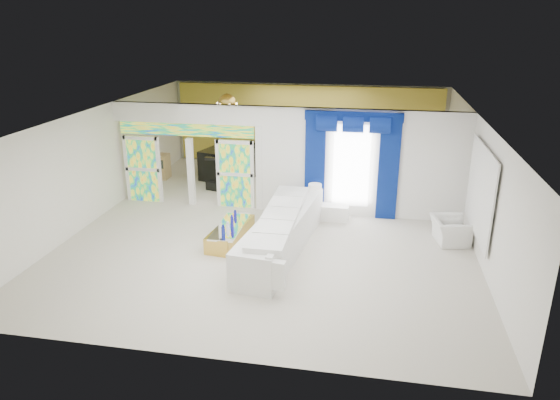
% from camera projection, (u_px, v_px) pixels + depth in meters
% --- Properties ---
extents(floor, '(12.00, 12.00, 0.00)m').
position_uv_depth(floor, '(277.00, 223.00, 14.03)').
color(floor, '#B7AF9E').
rests_on(floor, ground).
extents(dividing_wall, '(5.70, 0.18, 3.00)m').
position_uv_depth(dividing_wall, '(361.00, 164.00, 14.08)').
color(dividing_wall, white).
rests_on(dividing_wall, ground).
extents(dividing_header, '(4.30, 0.18, 0.55)m').
position_uv_depth(dividing_header, '(185.00, 113.00, 14.52)').
color(dividing_header, white).
rests_on(dividing_header, dividing_wall).
extents(stained_panel_left, '(0.95, 0.04, 2.00)m').
position_uv_depth(stained_panel_left, '(143.00, 169.00, 15.34)').
color(stained_panel_left, '#994C3F').
rests_on(stained_panel_left, ground).
extents(stained_panel_right, '(0.95, 0.04, 2.00)m').
position_uv_depth(stained_panel_right, '(235.00, 174.00, 14.86)').
color(stained_panel_right, '#994C3F').
rests_on(stained_panel_right, ground).
extents(stained_transom, '(4.00, 0.05, 0.35)m').
position_uv_depth(stained_transom, '(186.00, 130.00, 14.68)').
color(stained_transom, '#994C3F').
rests_on(stained_transom, dividing_header).
extents(window_pane, '(1.00, 0.02, 2.30)m').
position_uv_depth(window_pane, '(351.00, 166.00, 14.04)').
color(window_pane, white).
rests_on(window_pane, dividing_wall).
extents(blue_drape_left, '(0.55, 0.10, 2.80)m').
position_uv_depth(blue_drape_left, '(315.00, 166.00, 14.20)').
color(blue_drape_left, '#04084B').
rests_on(blue_drape_left, ground).
extents(blue_drape_right, '(0.55, 0.10, 2.80)m').
position_uv_depth(blue_drape_right, '(388.00, 170.00, 13.86)').
color(blue_drape_right, '#04084B').
rests_on(blue_drape_right, ground).
extents(blue_pelmet, '(2.60, 0.12, 0.25)m').
position_uv_depth(blue_pelmet, '(354.00, 116.00, 13.55)').
color(blue_pelmet, '#04084B').
rests_on(blue_pelmet, dividing_wall).
extents(wall_mirror, '(0.04, 2.70, 1.90)m').
position_uv_depth(wall_mirror, '(481.00, 191.00, 11.73)').
color(wall_mirror, white).
rests_on(wall_mirror, ground).
extents(gold_curtains, '(9.70, 0.12, 2.90)m').
position_uv_depth(gold_curtains, '(307.00, 125.00, 18.98)').
color(gold_curtains, gold).
rests_on(gold_curtains, ground).
extents(white_sofa, '(1.48, 4.53, 0.85)m').
position_uv_depth(white_sofa, '(282.00, 234.00, 12.22)').
color(white_sofa, silver).
rests_on(white_sofa, ground).
extents(coffee_table, '(0.83, 1.90, 0.41)m').
position_uv_depth(coffee_table, '(231.00, 234.00, 12.80)').
color(coffee_table, gold).
rests_on(coffee_table, ground).
extents(console_table, '(1.28, 0.42, 0.43)m').
position_uv_depth(console_table, '(325.00, 212.00, 14.19)').
color(console_table, white).
rests_on(console_table, ground).
extents(table_lamp, '(0.36, 0.36, 0.58)m').
position_uv_depth(table_lamp, '(315.00, 194.00, 14.07)').
color(table_lamp, white).
rests_on(table_lamp, console_table).
extents(armchair, '(0.99, 1.08, 0.62)m').
position_uv_depth(armchair, '(450.00, 230.00, 12.73)').
color(armchair, silver).
rests_on(armchair, ground).
extents(grand_piano, '(2.03, 2.36, 1.02)m').
position_uv_depth(grand_piano, '(232.00, 162.00, 17.91)').
color(grand_piano, black).
rests_on(grand_piano, ground).
extents(piano_bench, '(0.91, 0.55, 0.28)m').
position_uv_depth(piano_bench, '(219.00, 186.00, 16.56)').
color(piano_bench, black).
rests_on(piano_bench, ground).
extents(tv_console, '(0.59, 0.54, 0.85)m').
position_uv_depth(tv_console, '(160.00, 166.00, 17.71)').
color(tv_console, tan).
rests_on(tv_console, ground).
extents(chandelier, '(0.60, 0.60, 0.60)m').
position_uv_depth(chandelier, '(227.00, 103.00, 16.67)').
color(chandelier, gold).
rests_on(chandelier, ceiling).
extents(decanters, '(0.18, 1.20, 0.27)m').
position_uv_depth(decanters, '(229.00, 224.00, 12.58)').
color(decanters, '#14148E').
rests_on(decanters, coffee_table).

